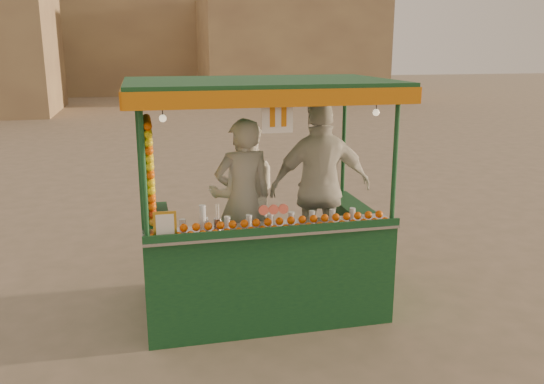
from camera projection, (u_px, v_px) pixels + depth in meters
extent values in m
plane|color=#6D624E|center=(221.00, 307.00, 5.93)|extent=(90.00, 90.00, 0.00)
cube|color=tan|center=(288.00, 49.00, 29.47)|extent=(9.00, 6.00, 5.00)
cube|color=tan|center=(113.00, 31.00, 32.90)|extent=(14.00, 7.00, 7.00)
cube|color=#113E21|center=(260.00, 291.00, 5.98)|extent=(2.36, 1.45, 0.27)
cylinder|color=black|center=(183.00, 297.00, 5.79)|extent=(0.33, 0.09, 0.33)
cylinder|color=black|center=(334.00, 282.00, 6.15)|extent=(0.33, 0.09, 0.33)
cube|color=#113E21|center=(273.00, 268.00, 5.30)|extent=(2.36, 0.27, 0.73)
cube|color=#113E21|center=(157.00, 252.00, 5.71)|extent=(0.27, 1.18, 0.73)
cube|color=#113E21|center=(352.00, 237.00, 6.17)|extent=(0.27, 1.18, 0.73)
cube|color=#B2B2B7|center=(273.00, 229.00, 5.23)|extent=(2.36, 0.42, 0.03)
cylinder|color=#113E21|center=(144.00, 172.00, 4.71)|extent=(0.05, 0.05, 1.27)
cylinder|color=#113E21|center=(395.00, 160.00, 5.21)|extent=(0.05, 0.05, 1.27)
cylinder|color=#113E21|center=(142.00, 145.00, 5.99)|extent=(0.05, 0.05, 1.27)
cylinder|color=#113E21|center=(344.00, 138.00, 6.49)|extent=(0.05, 0.05, 1.27)
cube|color=#113E21|center=(259.00, 83.00, 5.43)|extent=(2.54, 1.63, 0.07)
cube|color=#CE6D0B|center=(280.00, 98.00, 4.68)|extent=(2.54, 0.04, 0.15)
cube|color=#CE6D0B|center=(244.00, 85.00, 6.22)|extent=(2.54, 0.04, 0.15)
cube|color=#CE6D0B|center=(124.00, 93.00, 5.17)|extent=(0.04, 1.63, 0.15)
cube|color=#CE6D0B|center=(382.00, 89.00, 5.73)|extent=(0.04, 1.63, 0.15)
cylinder|color=#FF644D|center=(274.00, 209.00, 5.06)|extent=(0.09, 0.02, 0.09)
cube|color=gold|center=(165.00, 226.00, 4.87)|extent=(0.20, 0.02, 0.25)
cube|color=white|center=(277.00, 117.00, 4.79)|extent=(0.27, 0.01, 0.27)
sphere|color=#FFE5B2|center=(163.00, 118.00, 4.70)|extent=(0.06, 0.06, 0.06)
sphere|color=#FFE5B2|center=(376.00, 112.00, 5.12)|extent=(0.06, 0.06, 0.06)
imported|color=beige|center=(243.00, 198.00, 5.91)|extent=(0.65, 0.47, 1.67)
imported|color=white|center=(244.00, 196.00, 6.14)|extent=(0.84, 0.69, 1.60)
imported|color=silver|center=(321.00, 188.00, 5.96)|extent=(1.10, 0.47, 1.86)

